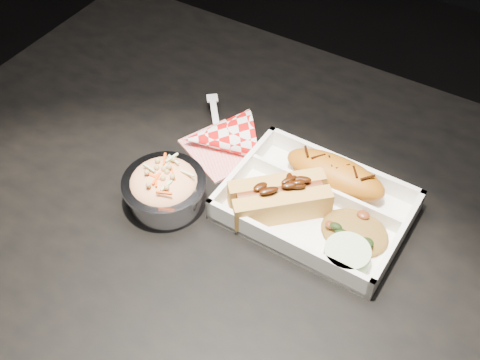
% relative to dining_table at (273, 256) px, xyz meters
% --- Properties ---
extents(dining_table, '(1.20, 0.80, 0.75)m').
position_rel_dining_table_xyz_m(dining_table, '(0.00, 0.00, 0.00)').
color(dining_table, black).
rests_on(dining_table, ground).
extents(food_tray, '(0.25, 0.18, 0.04)m').
position_rel_dining_table_xyz_m(food_tray, '(0.04, 0.04, 0.10)').
color(food_tray, white).
rests_on(food_tray, dining_table).
extents(fried_pastry, '(0.15, 0.06, 0.05)m').
position_rel_dining_table_xyz_m(fried_pastry, '(0.04, 0.09, 0.12)').
color(fried_pastry, '#AE6011').
rests_on(fried_pastry, food_tray).
extents(hotdog, '(0.14, 0.14, 0.06)m').
position_rel_dining_table_xyz_m(hotdog, '(-0.00, 0.01, 0.12)').
color(hotdog, gold).
rests_on(hotdog, food_tray).
extents(fried_rice_mound, '(0.10, 0.08, 0.03)m').
position_rel_dining_table_xyz_m(fried_rice_mound, '(0.11, 0.03, 0.11)').
color(fried_rice_mound, olive).
rests_on(fried_rice_mound, food_tray).
extents(cupcake_liner, '(0.06, 0.06, 0.03)m').
position_rel_dining_table_xyz_m(cupcake_liner, '(0.12, -0.02, 0.11)').
color(cupcake_liner, '#B5CF9C').
rests_on(cupcake_liner, food_tray).
extents(foil_coleslaw_cup, '(0.12, 0.12, 0.07)m').
position_rel_dining_table_xyz_m(foil_coleslaw_cup, '(-0.15, -0.06, 0.12)').
color(foil_coleslaw_cup, silver).
rests_on(foil_coleslaw_cup, dining_table).
extents(napkin_fork, '(0.15, 0.16, 0.10)m').
position_rel_dining_table_xyz_m(napkin_fork, '(-0.15, 0.08, 0.11)').
color(napkin_fork, red).
rests_on(napkin_fork, dining_table).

